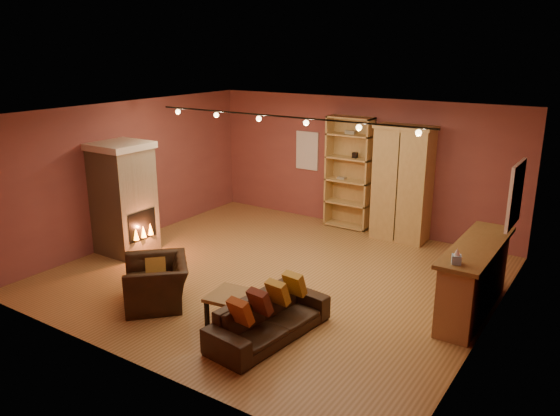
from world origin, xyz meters
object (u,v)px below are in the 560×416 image
Objects in this scene: loveseat at (269,311)px; armoire at (402,184)px; bar_counter at (474,278)px; coffee_table at (232,299)px; fireplace at (124,198)px; armchair at (156,275)px; bookcase at (350,172)px.

armoire is at bearing 6.71° from loveseat.
bar_counter is 3.55m from coffee_table.
fireplace is 4.35m from loveseat.
armoire is 4.79m from loveseat.
armchair reaches higher than loveseat.
loveseat reaches higher than coffee_table.
fireplace is at bearing 161.30° from coffee_table.
bar_counter is at bearing -49.52° from armoire.
armchair is at bearing -98.57° from bookcase.
armoire is (1.25, -0.17, -0.05)m from bookcase.
armchair is (-2.01, -4.84, -0.70)m from armoire.
armchair is (-4.12, -2.37, -0.08)m from bar_counter.
fireplace reaches higher than loveseat.
armoire reaches higher than fireplace.
loveseat is at bearing -89.95° from armoire.
fireplace is 0.88× the size of bookcase.
armchair is 1.40m from coffee_table.
bar_counter is 3.09m from loveseat.
bookcase is 1.92× the size of armchair.
fireplace is 6.35m from bar_counter.
armoire reaches higher than bar_counter.
armoire reaches higher than loveseat.
armchair is (-0.76, -5.01, -0.76)m from bookcase.
bar_counter is at bearing -38.19° from bookcase.
fireplace is at bearing -127.71° from bookcase.
fireplace is 0.94× the size of bar_counter.
armchair is 1.79× the size of coffee_table.
armchair is (-2.01, -0.12, 0.09)m from loveseat.
fireplace is 3.77m from coffee_table.
armchair is (2.12, -1.29, -0.59)m from fireplace.
bar_counter is 1.17× the size of loveseat.
bar_counter is (3.36, -2.64, -0.68)m from bookcase.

